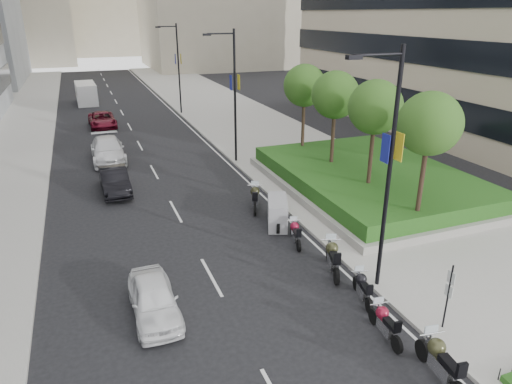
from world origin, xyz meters
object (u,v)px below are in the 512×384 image
parking_sign (448,294)px  motorcycle_3 (333,258)px  lamp_post_0 (387,163)px  motorcycle_0 (441,361)px  motorcycle_4 (295,233)px  car_a (154,299)px  motorcycle_2 (363,288)px  lamp_post_1 (233,91)px  motorcycle_5 (277,212)px  car_b (115,180)px  delivery_van (86,94)px  motorcycle_6 (255,198)px  car_c (108,150)px  lamp_post_2 (177,64)px  motorcycle_1 (385,323)px  car_d (102,120)px

parking_sign → motorcycle_3: parking_sign is taller
lamp_post_0 → motorcycle_0: bearing=-102.3°
motorcycle_4 → car_a: (-6.93, -3.08, 0.13)m
motorcycle_2 → motorcycle_3: motorcycle_3 is taller
lamp_post_1 → motorcycle_5: bearing=-96.7°
parking_sign → car_b: (-9.03, 17.12, -0.74)m
motorcycle_2 → delivery_van: (-8.01, 45.36, 0.57)m
motorcycle_6 → motorcycle_2: bearing=-154.9°
car_c → parking_sign: bearing=-69.3°
lamp_post_1 → car_b: bearing=-161.0°
motorcycle_4 → car_a: bearing=127.4°
motorcycle_0 → car_a: bearing=57.8°
car_a → car_c: (-0.10, 19.39, 0.14)m
motorcycle_6 → car_b: car_b is taller
lamp_post_0 → motorcycle_4: 6.44m
lamp_post_1 → motorcycle_3: size_ratio=3.87×
lamp_post_1 → delivery_van: size_ratio=1.59×
motorcycle_2 → motorcycle_4: size_ratio=1.00×
motorcycle_5 → delivery_van: bearing=32.7°
parking_sign → motorcycle_2: parking_sign is taller
lamp_post_2 → motorcycle_0: (-1.02, -39.70, -4.42)m
lamp_post_2 → motorcycle_5: bearing=-92.5°
motorcycle_1 → motorcycle_5: motorcycle_5 is taller
lamp_post_2 → delivery_van: bearing=132.1°
delivery_van → car_b: bearing=-91.2°
motorcycle_6 → car_b: bearing=73.1°
motorcycle_0 → car_d: (-6.95, 36.38, 0.04)m
motorcycle_3 → car_a: car_a is taller
motorcycle_6 → car_d: size_ratio=0.45×
parking_sign → motorcycle_5: (-1.89, 9.48, -0.77)m
car_a → lamp_post_2: bearing=76.4°
motorcycle_5 → delivery_van: size_ratio=0.43×
parking_sign → motorcycle_6: parking_sign is taller
motorcycle_1 → car_d: bearing=16.6°
lamp_post_1 → motorcycle_5: lamp_post_1 is taller
motorcycle_1 → motorcycle_2: size_ratio=1.05×
motorcycle_4 → car_d: 28.11m
lamp_post_1 → car_d: 17.27m
lamp_post_0 → motorcycle_2: (-0.87, -0.52, -4.54)m
motorcycle_2 → car_c: car_c is taller
motorcycle_6 → car_a: car_a is taller
lamp_post_0 → motorcycle_1: size_ratio=4.46×
motorcycle_2 → motorcycle_3: 2.14m
parking_sign → car_a: (-8.82, 4.31, -0.80)m
parking_sign → car_d: bearing=104.0°
motorcycle_4 → delivery_van: (-7.64, 40.45, 0.57)m
lamp_post_2 → car_a: 34.94m
motorcycle_5 → lamp_post_0: bearing=-147.8°
motorcycle_4 → delivery_van: 41.17m
parking_sign → motorcycle_1: (-2.01, 0.45, -0.92)m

